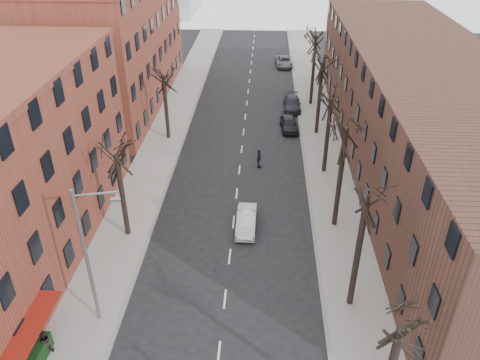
# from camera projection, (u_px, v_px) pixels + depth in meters

# --- Properties ---
(sidewalk_left) EXTENTS (4.00, 90.00, 0.15)m
(sidewalk_left) POSITION_uv_depth(u_px,v_px,m) (167.00, 134.00, 48.78)
(sidewalk_left) COLOR gray
(sidewalk_left) RESTS_ON ground
(sidewalk_right) EXTENTS (4.00, 90.00, 0.15)m
(sidewalk_right) POSITION_uv_depth(u_px,v_px,m) (321.00, 137.00, 48.03)
(sidewalk_right) COLOR gray
(sidewalk_right) RESTS_ON ground
(building_left_far) EXTENTS (12.00, 28.00, 14.00)m
(building_left_far) POSITION_uv_depth(u_px,v_px,m) (107.00, 43.00, 53.25)
(building_left_far) COLOR brown
(building_left_far) RESTS_ON ground
(building_right) EXTENTS (12.00, 50.00, 10.00)m
(building_right) POSITION_uv_depth(u_px,v_px,m) (423.00, 114.00, 40.83)
(building_right) COLOR #482B21
(building_right) RESTS_ON ground
(tree_right_b) EXTENTS (5.20, 5.20, 10.80)m
(tree_right_b) POSITION_uv_depth(u_px,v_px,m) (349.00, 304.00, 28.45)
(tree_right_b) COLOR black
(tree_right_b) RESTS_ON ground
(tree_right_c) EXTENTS (5.20, 5.20, 11.60)m
(tree_right_c) POSITION_uv_depth(u_px,v_px,m) (334.00, 225.00, 35.28)
(tree_right_c) COLOR black
(tree_right_c) RESTS_ON ground
(tree_right_d) EXTENTS (5.20, 5.20, 10.00)m
(tree_right_d) POSITION_uv_depth(u_px,v_px,m) (324.00, 172.00, 42.11)
(tree_right_d) COLOR black
(tree_right_d) RESTS_ON ground
(tree_right_e) EXTENTS (5.20, 5.20, 10.80)m
(tree_right_e) POSITION_uv_depth(u_px,v_px,m) (316.00, 134.00, 48.94)
(tree_right_e) COLOR black
(tree_right_e) RESTS_ON ground
(tree_right_f) EXTENTS (5.20, 5.20, 11.60)m
(tree_right_f) POSITION_uv_depth(u_px,v_px,m) (310.00, 105.00, 55.77)
(tree_right_f) COLOR black
(tree_right_f) RESTS_ON ground
(tree_left_a) EXTENTS (5.20, 5.20, 9.50)m
(tree_left_a) POSITION_uv_depth(u_px,v_px,m) (129.00, 235.00, 34.29)
(tree_left_a) COLOR black
(tree_left_a) RESTS_ON ground
(tree_left_b) EXTENTS (5.20, 5.20, 9.50)m
(tree_left_b) POSITION_uv_depth(u_px,v_px,m) (169.00, 138.00, 47.95)
(tree_left_b) COLOR black
(tree_left_b) RESTS_ON ground
(streetlight) EXTENTS (2.45, 0.22, 9.03)m
(streetlight) POSITION_uv_depth(u_px,v_px,m) (89.00, 253.00, 24.83)
(streetlight) COLOR slate
(streetlight) RESTS_ON ground
(silver_sedan) EXTENTS (1.46, 4.05, 1.33)m
(silver_sedan) POSITION_uv_depth(u_px,v_px,m) (246.00, 221.00, 34.66)
(silver_sedan) COLOR silver
(silver_sedan) RESTS_ON ground
(parked_car_near) EXTENTS (2.02, 4.26, 1.41)m
(parked_car_near) POSITION_uv_depth(u_px,v_px,m) (289.00, 124.00, 49.39)
(parked_car_near) COLOR black
(parked_car_near) RESTS_ON ground
(parked_car_mid) EXTENTS (1.95, 4.77, 1.38)m
(parked_car_mid) POSITION_uv_depth(u_px,v_px,m) (292.00, 104.00, 54.18)
(parked_car_mid) COLOR black
(parked_car_mid) RESTS_ON ground
(parked_car_far) EXTENTS (2.57, 5.03, 1.36)m
(parked_car_far) POSITION_uv_depth(u_px,v_px,m) (284.00, 61.00, 68.12)
(parked_car_far) COLOR #54575B
(parked_car_far) RESTS_ON ground
(pedestrian_b) EXTENTS (0.90, 0.84, 1.48)m
(pedestrian_b) POSITION_uv_depth(u_px,v_px,m) (45.00, 342.00, 24.93)
(pedestrian_b) COLOR black
(pedestrian_b) RESTS_ON sidewalk_left
(pedestrian_crossing) EXTENTS (0.53, 1.08, 1.78)m
(pedestrian_crossing) POSITION_uv_depth(u_px,v_px,m) (259.00, 159.00, 42.39)
(pedestrian_crossing) COLOR black
(pedestrian_crossing) RESTS_ON ground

